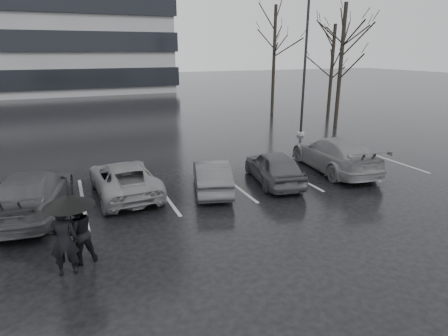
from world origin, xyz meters
TOP-DOWN VIEW (x-y plane):
  - ground at (0.00, 0.00)m, footprint 160.00×160.00m
  - car_main at (2.18, 1.68)m, footprint 2.18×4.02m
  - car_west_a at (-0.42, 1.81)m, footprint 2.20×3.80m
  - car_west_b at (-3.52, 2.68)m, footprint 2.25×4.54m
  - car_west_c at (-6.49, 2.12)m, footprint 2.72×5.13m
  - car_east at (5.45, 2.04)m, footprint 2.75×5.34m
  - pedestrian_left at (-5.60, -2.02)m, footprint 0.65×0.44m
  - pedestrian_right at (-5.27, -1.61)m, footprint 0.95×0.83m
  - umbrella at (-5.38, -1.85)m, footprint 1.16×1.16m
  - lamp_post at (8.22, 8.65)m, footprint 0.47×0.47m
  - stall_stripes at (-0.80, 2.50)m, footprint 19.72×5.00m
  - tree_east at (12.00, 10.00)m, footprint 0.26×0.26m
  - tree_ne at (14.50, 14.00)m, footprint 0.26×0.26m
  - tree_north at (11.00, 17.00)m, footprint 0.26×0.26m

SIDE VIEW (x-z plane):
  - ground at x=0.00m, z-range 0.00..0.00m
  - stall_stripes at x=-0.80m, z-range 0.00..0.00m
  - car_west_a at x=-0.42m, z-range 0.00..1.18m
  - car_west_b at x=-3.52m, z-range 0.00..1.24m
  - car_main at x=2.18m, z-range 0.00..1.30m
  - car_west_c at x=-6.49m, z-range 0.00..1.42m
  - car_east at x=5.45m, z-range 0.00..1.48m
  - pedestrian_right at x=-5.27m, z-range 0.00..1.66m
  - pedestrian_left at x=-5.60m, z-range 0.00..1.74m
  - umbrella at x=-5.38m, z-range 0.80..2.77m
  - tree_ne at x=14.50m, z-range 0.00..7.00m
  - lamp_post at x=8.22m, z-range -0.36..8.15m
  - tree_east at x=12.00m, z-range 0.00..8.00m
  - tree_north at x=11.00m, z-range 0.00..8.50m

